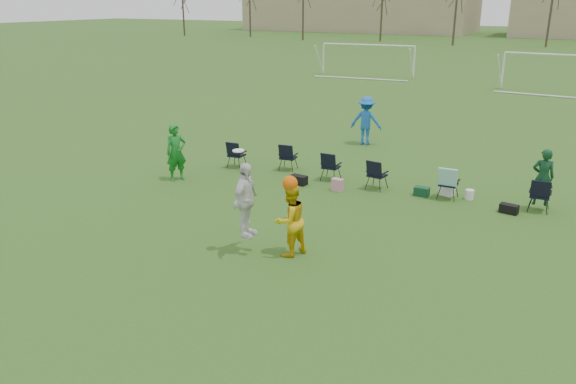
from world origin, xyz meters
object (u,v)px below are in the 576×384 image
Objects in this scene: fielder_green_near at (176,152)px; goal_mid at (564,63)px; center_contest at (270,210)px; fielder_blue at (366,121)px; goal_left at (368,51)px.

fielder_green_near is 0.26× the size of goal_mid.
goal_mid is (10.10, 26.41, 0.98)m from fielder_green_near.
center_contest is at bearing -91.41° from fielder_green_near.
fielder_blue is 0.79× the size of center_contest.
fielder_green_near is 6.67m from center_contest.
goal_mid is (6.28, 18.80, 0.92)m from fielder_blue.
goal_left is (-9.55, 31.96, 0.82)m from center_contest.
goal_left is 14.14m from goal_mid.
center_contest is 0.34× the size of goal_mid.
center_contest is at bearing -94.45° from goal_mid.
fielder_blue is 0.27× the size of goal_mid.
fielder_green_near is at bearing 56.27° from fielder_blue.
goal_left is (-7.72, 20.80, 0.92)m from fielder_blue.
goal_mid is (14.00, -2.00, 0.00)m from goal_left.
center_contest is 33.37m from goal_left.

